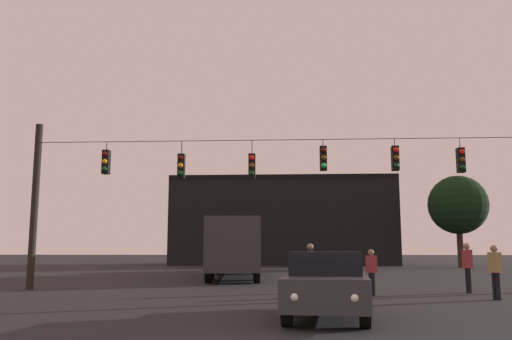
# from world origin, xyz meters

# --- Properties ---
(ground_plane) EXTENTS (168.00, 168.00, 0.00)m
(ground_plane) POSITION_xyz_m (0.00, 24.50, 0.00)
(ground_plane) COLOR black
(ground_plane) RESTS_ON ground
(overhead_signal_span) EXTENTS (19.52, 0.44, 6.52)m
(overhead_signal_span) POSITION_xyz_m (0.09, 12.77, 3.89)
(overhead_signal_span) COLOR black
(overhead_signal_span) RESTS_ON ground
(city_bus) EXTENTS (3.34, 11.16, 3.00)m
(city_bus) POSITION_xyz_m (-2.50, 21.13, 1.87)
(city_bus) COLOR #2D2D33
(city_bus) RESTS_ON ground
(car_near_right) EXTENTS (2.22, 4.47, 1.52)m
(car_near_right) POSITION_xyz_m (1.20, 5.20, 0.80)
(car_near_right) COLOR #2D2D33
(car_near_right) RESTS_ON ground
(pedestrian_crossing_left) EXTENTS (0.30, 0.40, 1.76)m
(pedestrian_crossing_left) POSITION_xyz_m (1.14, 11.97, 1.00)
(pedestrian_crossing_left) COLOR black
(pedestrian_crossing_left) RESTS_ON ground
(pedestrian_crossing_center) EXTENTS (0.35, 0.42, 1.69)m
(pedestrian_crossing_center) POSITION_xyz_m (6.80, 9.71, 0.96)
(pedestrian_crossing_center) COLOR black
(pedestrian_crossing_center) RESTS_ON ground
(pedestrian_crossing_right) EXTENTS (0.36, 0.42, 1.55)m
(pedestrian_crossing_right) POSITION_xyz_m (3.18, 11.04, 0.87)
(pedestrian_crossing_right) COLOR black
(pedestrian_crossing_right) RESTS_ON ground
(pedestrian_near_bus) EXTENTS (0.27, 0.38, 1.77)m
(pedestrian_near_bus) POSITION_xyz_m (6.78, 12.18, 1.01)
(pedestrian_near_bus) COLOR black
(pedestrian_near_bus) RESTS_ON ground
(corner_building) EXTENTS (20.69, 8.16, 8.13)m
(corner_building) POSITION_xyz_m (0.05, 43.55, 4.07)
(corner_building) COLOR black
(corner_building) RESTS_ON ground
(tree_left_silhouette) EXTENTS (4.78, 4.78, 7.45)m
(tree_left_silhouette) POSITION_xyz_m (14.36, 36.27, 5.04)
(tree_left_silhouette) COLOR #2D2116
(tree_left_silhouette) RESTS_ON ground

